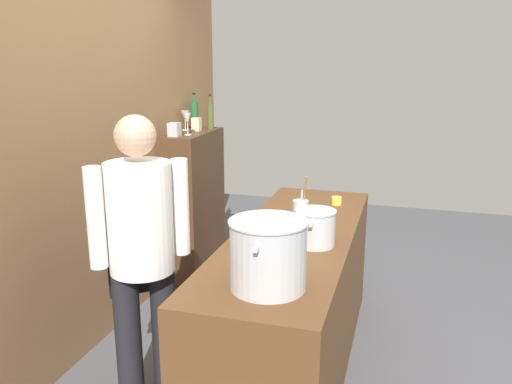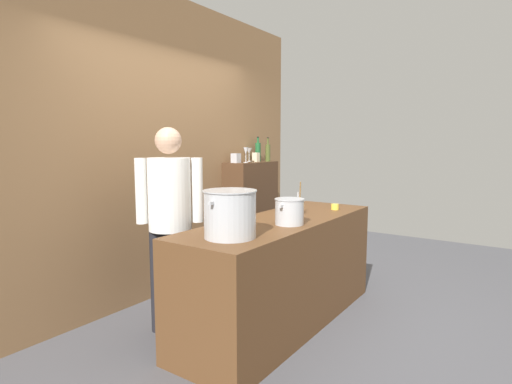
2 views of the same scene
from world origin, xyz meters
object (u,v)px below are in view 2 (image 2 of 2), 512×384
at_px(chef, 170,214).
at_px(spice_tin_silver, 236,158).
at_px(spice_tin_cream, 256,157).
at_px(wine_bottle_green, 258,151).
at_px(wine_glass_tall, 249,151).
at_px(wine_bottle_olive, 268,152).
at_px(wine_glass_wide, 246,152).
at_px(stockpot_small, 289,211).
at_px(butter_jar, 335,207).
at_px(utensil_crock, 297,207).
at_px(stockpot_large, 230,214).

distance_m(chef, spice_tin_silver, 1.72).
relative_size(spice_tin_silver, spice_tin_cream, 0.97).
xyz_separation_m(wine_bottle_green, wine_glass_tall, (-0.17, 0.02, 0.00)).
height_order(wine_bottle_olive, spice_tin_silver, wine_bottle_olive).
bearing_deg(wine_glass_wide, wine_glass_tall, 27.81).
height_order(stockpot_small, wine_glass_wide, wine_glass_wide).
distance_m(butter_jar, spice_tin_cream, 1.52).
xyz_separation_m(utensil_crock, butter_jar, (0.43, -0.18, -0.04)).
relative_size(wine_bottle_green, wine_glass_wide, 1.72).
xyz_separation_m(butter_jar, spice_tin_cream, (0.59, 1.33, 0.43)).
distance_m(utensil_crock, wine_glass_tall, 1.70).
bearing_deg(spice_tin_cream, chef, -165.79).
height_order(utensil_crock, wine_bottle_green, wine_bottle_green).
height_order(utensil_crock, wine_glass_wide, wine_glass_wide).
xyz_separation_m(chef, wine_bottle_green, (2.12, 0.59, 0.46)).
bearing_deg(spice_tin_silver, stockpot_large, -143.87).
distance_m(utensil_crock, spice_tin_silver, 1.43).
distance_m(wine_glass_wide, spice_tin_silver, 0.14).
xyz_separation_m(wine_bottle_olive, wine_bottle_green, (0.01, 0.16, 0.01)).
bearing_deg(spice_tin_cream, wine_bottle_green, 27.32).
xyz_separation_m(stockpot_large, wine_bottle_olive, (2.26, 1.16, 0.36)).
bearing_deg(stockpot_large, wine_glass_tall, 32.40).
bearing_deg(wine_glass_wide, spice_tin_silver, 142.10).
distance_m(butter_jar, wine_glass_wide, 1.44).
bearing_deg(wine_bottle_green, stockpot_small, -139.31).
relative_size(utensil_crock, wine_bottle_green, 0.94).
bearing_deg(stockpot_large, butter_jar, -4.16).
height_order(wine_glass_wide, wine_glass_tall, wine_glass_wide).
height_order(chef, wine_bottle_olive, chef).
bearing_deg(stockpot_small, wine_glass_tall, 44.20).
relative_size(wine_bottle_olive, spice_tin_cream, 2.66).
height_order(chef, stockpot_large, chef).
xyz_separation_m(stockpot_large, utensil_crock, (1.06, 0.07, -0.09)).
distance_m(butter_jar, spice_tin_silver, 1.46).
bearing_deg(utensil_crock, spice_tin_cream, 48.28).
xyz_separation_m(chef, stockpot_small, (0.47, -0.83, 0.04)).
bearing_deg(spice_tin_cream, stockpot_small, -137.93).
bearing_deg(utensil_crock, chef, 144.14).
height_order(utensil_crock, butter_jar, utensil_crock).
distance_m(stockpot_large, butter_jar, 1.50).
bearing_deg(stockpot_small, spice_tin_silver, 50.86).
bearing_deg(wine_glass_tall, stockpot_small, -135.80).
distance_m(wine_glass_wide, wine_glass_tall, 0.30).
height_order(stockpot_small, spice_tin_silver, spice_tin_silver).
height_order(stockpot_large, wine_glass_tall, wine_glass_tall).
bearing_deg(spice_tin_silver, wine_glass_wide, -37.90).
xyz_separation_m(stockpot_large, butter_jar, (1.49, -0.11, -0.13)).
xyz_separation_m(stockpot_small, spice_tin_cream, (1.47, 1.33, 0.36)).
relative_size(butter_jar, wine_bottle_green, 0.24).
xyz_separation_m(chef, wine_glass_tall, (1.95, 0.60, 0.47)).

